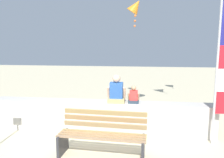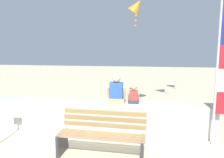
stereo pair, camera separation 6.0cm
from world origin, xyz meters
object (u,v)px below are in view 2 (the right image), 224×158
Objects in this scene: person_adult at (116,92)px; person_child at (134,96)px; flag_banner at (224,64)px; park_bench at (102,135)px; kite_orange at (136,6)px.

person_adult is 1.59× the size of person_child.
park_bench is at bearing -161.57° from flag_banner.
park_bench is 5.09m from kite_orange.
person_adult is 3.70m from kite_orange.
park_bench is at bearing -96.34° from person_adult.
kite_orange is at bearing 91.26° from person_child.
kite_orange is (0.38, 2.67, 2.53)m from person_adult.
kite_orange is (-0.06, 2.67, 2.64)m from person_child.
person_adult reaches higher than person_child.
person_adult is at bearing 83.66° from park_bench.
kite_orange reaches higher than park_bench.
person_child is (0.58, 1.27, 0.54)m from park_bench.
flag_banner is at bearing -12.57° from person_child.
person_adult is 0.67× the size of kite_orange.
flag_banner is 3.02× the size of kite_orange.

